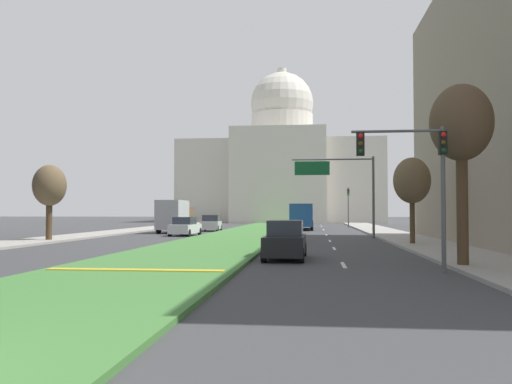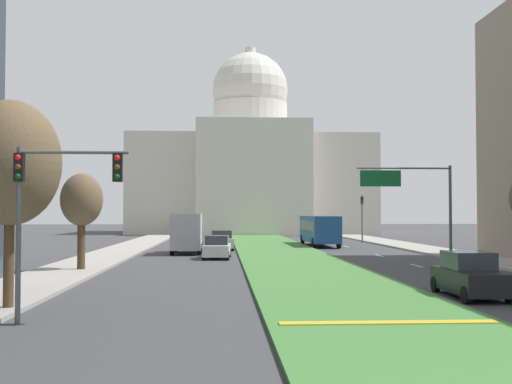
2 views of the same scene
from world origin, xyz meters
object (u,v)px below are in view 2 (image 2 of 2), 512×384
sedan_midblock (217,248)px  box_truck_delivery (187,233)px  street_tree_left_mid (82,201)px  sedan_distant (221,241)px  sedan_lead_stopped (470,276)px  city_bus (319,228)px  street_tree_left_near (10,163)px  capitol_building (250,171)px  overhead_guide_sign (414,192)px  traffic_light_near_left (48,195)px  traffic_light_far_right (362,212)px

sedan_midblock → box_truck_delivery: 6.18m
street_tree_left_mid → sedan_midblock: size_ratio=1.20×
sedan_distant → box_truck_delivery: size_ratio=0.67×
sedan_lead_stopped → city_bus: 38.18m
street_tree_left_near → sedan_midblock: size_ratio=1.54×
capitol_building → overhead_guide_sign: bearing=-82.4°
street_tree_left_mid → sedan_midblock: bearing=52.9°
overhead_guide_sign → city_bus: size_ratio=0.59×
street_tree_left_near → sedan_distant: (6.98, 34.66, -4.09)m
traffic_light_near_left → street_tree_left_mid: bearing=99.0°
overhead_guide_sign → sedan_lead_stopped: overhead_guide_sign is taller
sedan_lead_stopped → box_truck_delivery: bearing=114.4°
traffic_light_near_left → sedan_distant: traffic_light_near_left is taller
capitol_building → street_tree_left_mid: capitol_building is taller
traffic_light_far_right → city_bus: traffic_light_far_right is taller
overhead_guide_sign → traffic_light_far_right: bearing=85.1°
street_tree_left_near → sedan_lead_stopped: street_tree_left_near is taller
sedan_lead_stopped → overhead_guide_sign: bearing=79.2°
street_tree_left_mid → traffic_light_far_right: bearing=55.4°
traffic_light_far_right → box_truck_delivery: (-18.15, -18.15, -1.64)m
sedan_distant → city_bus: (9.59, 6.23, 0.96)m
overhead_guide_sign → city_bus: bearing=100.3°
box_truck_delivery → overhead_guide_sign: bearing=-28.2°
overhead_guide_sign → sedan_midblock: 14.30m
sedan_distant → sedan_midblock: bearing=-91.6°
sedan_distant → street_tree_left_near: bearing=-101.4°
street_tree_left_mid → capitol_building: bearing=79.8°
capitol_building → sedan_midblock: 60.79m
traffic_light_far_right → sedan_distant: 20.55m
traffic_light_far_right → sedan_distant: bearing=-139.2°
overhead_guide_sign → sedan_distant: 19.13m
sedan_midblock → sedan_distant: size_ratio=1.07×
city_bus → capitol_building: bearing=96.4°
overhead_guide_sign → box_truck_delivery: overhead_guide_sign is taller
traffic_light_far_right → street_tree_left_near: size_ratio=0.74×
sedan_midblock → sedan_distant: (0.29, 10.44, 0.03)m
street_tree_left_near → city_bus: street_tree_left_near is taller
overhead_guide_sign → sedan_midblock: overhead_guide_sign is taller
traffic_light_near_left → sedan_lead_stopped: bearing=19.2°
traffic_light_far_right → sedan_midblock: (-15.73, -23.77, -2.54)m
traffic_light_near_left → street_tree_left_near: bearing=128.3°
city_bus → street_tree_left_near: bearing=-112.1°
street_tree_left_near → city_bus: size_ratio=0.64×
capitol_building → street_tree_left_mid: bearing=-100.2°
street_tree_left_mid → city_bus: (17.33, 26.50, -2.13)m
street_tree_left_mid → sedan_lead_stopped: 21.12m
box_truck_delivery → traffic_light_near_left: bearing=-94.2°
sedan_lead_stopped → sedan_distant: 33.35m
street_tree_left_near → traffic_light_far_right: bearing=65.0°
capitol_building → city_bus: size_ratio=3.50×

